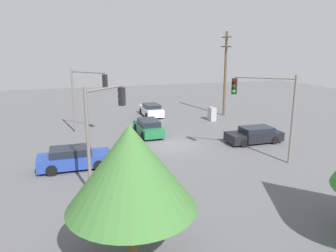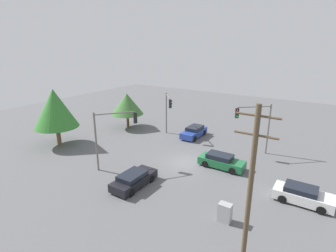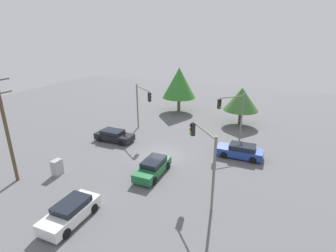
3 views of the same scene
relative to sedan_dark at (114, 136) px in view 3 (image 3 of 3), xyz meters
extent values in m
plane|color=#5B5B5E|center=(1.52, 6.58, -0.64)|extent=(80.00, 80.00, 0.00)
cube|color=black|center=(0.00, 0.05, -0.11)|extent=(1.86, 4.50, 0.71)
cube|color=black|center=(0.00, -0.18, 0.45)|extent=(1.64, 2.47, 0.41)
cylinder|color=black|center=(-0.88, 1.44, -0.32)|extent=(0.22, 0.63, 0.63)
cylinder|color=black|center=(0.88, 1.44, -0.32)|extent=(0.22, 0.63, 0.63)
cylinder|color=black|center=(-0.88, -1.35, -0.32)|extent=(0.22, 0.63, 0.63)
cylinder|color=black|center=(0.88, -1.35, -0.32)|extent=(0.22, 0.63, 0.63)
cube|color=#1E6638|center=(5.06, 7.56, -0.08)|extent=(4.54, 1.73, 0.74)
cube|color=black|center=(4.84, 7.56, 0.53)|extent=(2.50, 1.52, 0.47)
cylinder|color=black|center=(6.47, 8.38, -0.30)|extent=(0.68, 0.22, 0.68)
cylinder|color=black|center=(6.47, 6.73, -0.30)|extent=(0.68, 0.22, 0.68)
cylinder|color=black|center=(3.66, 8.38, -0.30)|extent=(0.68, 0.22, 0.68)
cylinder|color=black|center=(3.66, 6.73, -0.30)|extent=(0.68, 0.22, 0.68)
cube|color=silver|center=(12.72, 5.22, -0.07)|extent=(4.30, 1.80, 0.78)
cube|color=black|center=(12.51, 5.22, 0.52)|extent=(2.37, 1.58, 0.41)
cylinder|color=black|center=(14.06, 6.07, -0.31)|extent=(0.65, 0.22, 0.65)
cylinder|color=black|center=(14.06, 4.36, -0.31)|extent=(0.65, 0.22, 0.65)
cylinder|color=black|center=(11.39, 6.07, -0.31)|extent=(0.65, 0.22, 0.65)
cylinder|color=black|center=(11.39, 4.36, -0.31)|extent=(0.65, 0.22, 0.65)
cube|color=#233D93|center=(-1.50, 14.11, -0.06)|extent=(1.81, 4.54, 0.77)
cube|color=black|center=(-1.50, 14.33, 0.55)|extent=(1.59, 2.50, 0.45)
cylinder|color=black|center=(-0.64, 12.70, -0.30)|extent=(0.22, 0.68, 0.68)
cylinder|color=black|center=(-2.36, 12.70, -0.30)|extent=(0.22, 0.68, 0.68)
cylinder|color=black|center=(-0.64, 15.51, -0.30)|extent=(0.22, 0.68, 0.68)
cylinder|color=black|center=(-2.36, 15.51, -0.30)|extent=(0.22, 0.68, 0.68)
cylinder|color=slate|center=(-4.91, 0.42, 2.30)|extent=(0.18, 0.18, 5.88)
cylinder|color=slate|center=(-3.70, 1.93, 4.99)|extent=(2.51, 3.10, 0.12)
cube|color=black|center=(-2.50, 3.45, 4.37)|extent=(0.43, 0.44, 1.05)
sphere|color=#360503|center=(-2.63, 3.55, 4.70)|extent=(0.22, 0.22, 0.22)
sphere|color=#392605|center=(-2.63, 3.55, 4.37)|extent=(0.22, 0.22, 0.22)
sphere|color=green|center=(-2.63, 3.55, 4.03)|extent=(0.22, 0.22, 0.22)
cylinder|color=slate|center=(-5.48, 13.47, 2.20)|extent=(0.18, 0.18, 5.68)
cylinder|color=slate|center=(-4.47, 12.38, 4.79)|extent=(2.09, 2.26, 0.12)
cube|color=black|center=(-3.47, 11.29, 4.17)|extent=(0.44, 0.44, 1.05)
sphere|color=#360503|center=(-3.34, 11.40, 4.50)|extent=(0.22, 0.22, 0.22)
sphere|color=#392605|center=(-3.34, 11.40, 4.17)|extent=(0.22, 0.22, 0.22)
sphere|color=green|center=(-3.34, 11.40, 3.83)|extent=(0.22, 0.22, 0.22)
cylinder|color=slate|center=(7.91, 13.65, 2.23)|extent=(0.18, 0.18, 5.74)
cylinder|color=slate|center=(6.49, 12.40, 4.85)|extent=(2.94, 2.58, 0.12)
cube|color=black|center=(5.06, 11.16, 4.22)|extent=(0.44, 0.43, 1.05)
sphere|color=#360503|center=(5.17, 11.03, 4.56)|extent=(0.22, 0.22, 0.22)
sphere|color=#392605|center=(5.17, 11.03, 4.22)|extent=(0.22, 0.22, 0.22)
sphere|color=green|center=(5.17, 11.03, 3.89)|extent=(0.22, 0.22, 0.22)
cylinder|color=brown|center=(10.55, -2.70, 3.95)|extent=(0.28, 0.28, 9.18)
cube|color=#9EA0A3|center=(8.44, -0.24, 0.06)|extent=(0.90, 0.60, 1.40)
cylinder|color=brown|center=(-11.63, 12.47, 0.39)|extent=(0.38, 0.38, 2.06)
cone|color=#3D7033|center=(-11.63, 12.47, 2.94)|extent=(4.65, 4.65, 3.04)
cylinder|color=brown|center=(-14.13, 2.59, 0.51)|extent=(0.50, 0.50, 2.29)
cone|color=#337A2D|center=(-14.13, 2.59, 3.96)|extent=(5.14, 5.14, 4.61)
camera|label=1|loc=(-22.14, 14.52, 7.01)|focal=35.00mm
camera|label=2|loc=(13.58, -15.42, 11.31)|focal=28.00mm
camera|label=3|loc=(23.39, 16.99, 11.43)|focal=28.00mm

